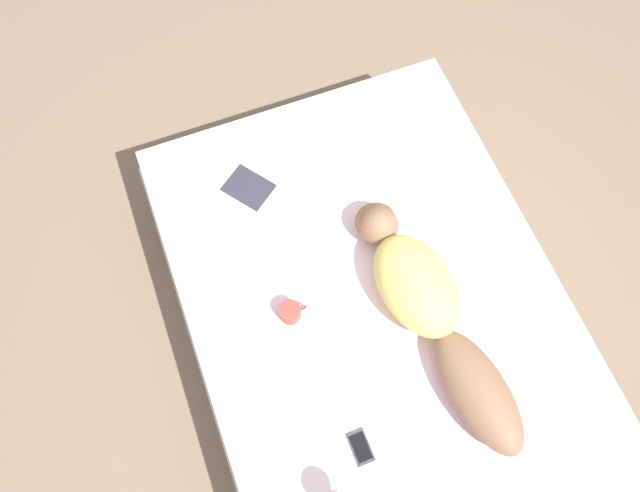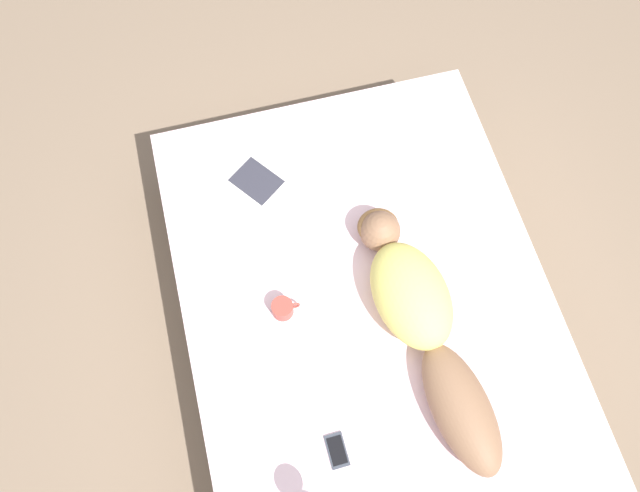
{
  "view_description": "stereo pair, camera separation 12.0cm",
  "coord_description": "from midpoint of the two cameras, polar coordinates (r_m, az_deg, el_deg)",
  "views": [
    {
      "loc": [
        -0.53,
        -0.7,
        3.19
      ],
      "look_at": [
        -0.15,
        0.32,
        0.59
      ],
      "focal_mm": 35.0,
      "sensor_mm": 36.0,
      "label": 1
    },
    {
      "loc": [
        -0.42,
        -0.74,
        3.19
      ],
      "look_at": [
        -0.15,
        0.32,
        0.59
      ],
      "focal_mm": 35.0,
      "sensor_mm": 36.0,
      "label": 2
    }
  ],
  "objects": [
    {
      "name": "person",
      "position": [
        2.69,
        8.77,
        -5.83
      ],
      "size": [
        0.39,
        1.24,
        0.24
      ],
      "rotation": [
        0.0,
        0.0,
        0.11
      ],
      "color": "brown",
      "rests_on": "bed"
    },
    {
      "name": "coffee_mug",
      "position": [
        2.73,
        -3.99,
        -6.1
      ],
      "size": [
        0.13,
        0.1,
        0.08
      ],
      "color": "#993D33",
      "rests_on": "bed"
    },
    {
      "name": "open_magazine",
      "position": [
        2.99,
        -9.1,
        3.44
      ],
      "size": [
        0.61,
        0.56,
        0.01
      ],
      "rotation": [
        0.0,
        0.0,
        0.64
      ],
      "color": "silver",
      "rests_on": "bed"
    },
    {
      "name": "bed",
      "position": [
        3.05,
        3.58,
        -6.7
      ],
      "size": [
        1.68,
        2.32,
        0.54
      ],
      "color": "beige",
      "rests_on": "ground_plane"
    },
    {
      "name": "ground_plane",
      "position": [
        3.31,
        3.31,
        -7.99
      ],
      "size": [
        12.0,
        12.0,
        0.0
      ],
      "primitive_type": "plane",
      "color": "#7A6651"
    },
    {
      "name": "cell_phone",
      "position": [
        2.65,
        2.38,
        -17.98
      ],
      "size": [
        0.08,
        0.14,
        0.01
      ],
      "rotation": [
        0.0,
        0.0,
        0.02
      ],
      "color": "#333842",
      "rests_on": "bed"
    }
  ]
}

